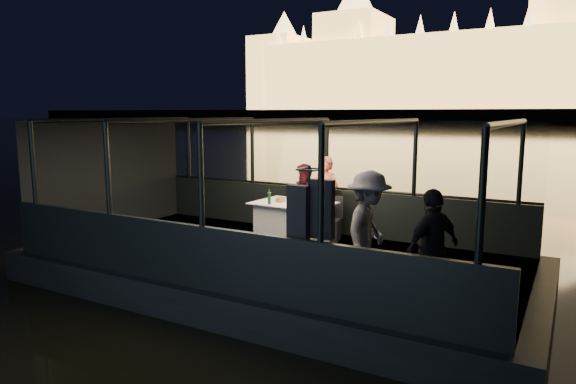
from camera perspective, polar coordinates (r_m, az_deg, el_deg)
The scene contains 29 objects.
river_water at distance 87.57m, azimuth 26.64°, elevation 5.94°, with size 500.00×500.00×0.00m, color black.
boat_hull at distance 9.10m, azimuth -1.25°, elevation -10.03°, with size 8.60×4.40×1.00m, color black.
boat_deck at distance 8.96m, azimuth -1.27°, elevation -7.12°, with size 8.00×4.00×0.04m, color black.
gunwale_port at distance 10.57m, azimuth 4.26°, elevation -2.06°, with size 8.00×0.08×0.90m, color black.
gunwale_starboard at distance 7.25m, azimuth -9.43°, elevation -7.23°, with size 8.00×0.08×0.90m, color black.
cabin_glass_port at distance 10.42m, azimuth 4.33°, elevation 4.16°, with size 8.00×0.02×1.40m, color #99B2B2, non-canonical shape.
cabin_glass_starboard at distance 7.02m, azimuth -9.66°, elevation 1.83°, with size 8.00×0.02×1.40m, color #99B2B2, non-canonical shape.
cabin_roof_glass at distance 8.62m, azimuth -1.32°, elevation 7.89°, with size 8.00×4.00×0.02m, color #99B2B2, non-canonical shape.
end_wall_fore at distance 11.27m, azimuth -19.08°, elevation 1.75°, with size 0.02×4.00×2.30m, color black, non-canonical shape.
end_wall_aft at distance 7.53m, azimuth 25.92°, elevation -1.93°, with size 0.02×4.00×2.30m, color black, non-canonical shape.
canopy_ribs at distance 8.71m, azimuth -1.29°, elevation 0.30°, with size 8.00×4.00×2.30m, color black, non-canonical shape.
embankment at distance 217.46m, azimuth 28.46°, elevation 7.22°, with size 400.00×140.00×6.00m, color #423D33.
parliament_building at distance 184.31m, azimuth 28.89°, elevation 15.85°, with size 220.00×32.00×60.00m, color #F2D18C, non-canonical shape.
dining_table_central at distance 9.73m, azimuth 0.57°, elevation -3.38°, with size 1.45×1.05×0.77m, color white.
chair_port_left at distance 10.19m, azimuth 0.84°, elevation -2.45°, with size 0.46×0.46×0.99m, color black.
chair_port_right at distance 9.87m, azimuth 4.62°, elevation -2.85°, with size 0.39×0.39×0.84m, color black.
coat_stand at distance 6.53m, azimuth 2.34°, elevation -4.81°, with size 0.50×0.40×1.79m, color black, non-canonical shape.
person_woman_coral at distance 10.14m, azimuth 4.16°, elevation -0.80°, with size 0.57×0.38×1.59m, color #DF6551.
person_man_maroon at distance 10.34m, azimuth 1.95°, elevation -0.60°, with size 0.68×0.53×1.42m, color #3F1118.
passenger_stripe at distance 7.09m, azimuth 8.90°, elevation -4.25°, with size 1.08×0.61×1.67m, color silver.
passenger_dark at distance 6.70m, azimuth 15.81°, elevation -5.23°, with size 0.89×0.37×1.51m, color black.
wine_bottle at distance 9.45m, azimuth -2.10°, elevation -0.48°, with size 0.06×0.06×0.27m, color #143718.
bread_basket at distance 9.72m, azimuth -0.85°, elevation -0.87°, with size 0.19×0.19×0.08m, color brown.
amber_candle at distance 9.38m, azimuth 1.40°, elevation -1.23°, with size 0.06×0.06×0.09m, color gold.
plate_near at distance 9.11m, azimuth 2.25°, elevation -1.74°, with size 0.23×0.23×0.01m, color silver.
plate_far at distance 9.77m, azimuth -0.69°, elevation -1.00°, with size 0.23×0.23×0.01m, color silver.
wine_glass_white at distance 9.55m, azimuth -2.09°, elevation -0.71°, with size 0.07×0.07×0.21m, color silver, non-canonical shape.
wine_glass_red at distance 9.41m, azimuth 3.01°, elevation -0.86°, with size 0.06×0.06×0.17m, color silver, non-canonical shape.
wine_glass_empty at distance 9.27m, azimuth 0.80°, elevation -1.00°, with size 0.07×0.07×0.21m, color silver, non-canonical shape.
Camera 1 is at (4.40, -7.41, 2.93)m, focal length 32.00 mm.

